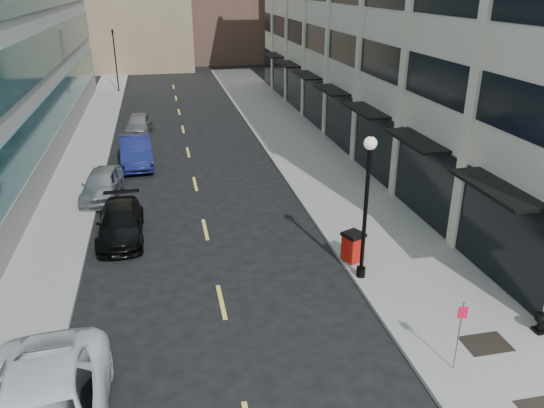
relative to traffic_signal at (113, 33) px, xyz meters
name	(u,v)px	position (x,y,z in m)	size (l,w,h in m)	color
sidewalk_right	(325,173)	(13.00, -28.00, -5.64)	(5.00, 80.00, 0.15)	gray
sidewalk_left	(72,191)	(-1.00, -28.00, -5.64)	(3.00, 80.00, 0.15)	gray
building_right	(434,4)	(22.44, -21.01, 3.28)	(15.30, 46.50, 18.25)	#B8AF9B
grate_far	(486,344)	(13.10, -44.20, -5.56)	(1.40, 1.00, 0.01)	black
road_centerline	(200,204)	(5.50, -31.00, -5.71)	(0.15, 68.20, 0.01)	#D8CC4C
traffic_signal	(113,33)	(0.00, 0.00, 0.00)	(0.66, 0.66, 6.98)	black
car_black_pickup	(121,223)	(1.86, -34.00, -5.03)	(1.93, 4.74, 1.38)	black
car_silver_sedan	(102,184)	(0.70, -29.08, -4.97)	(1.77, 4.40, 1.50)	gray
car_blue_sedan	(136,151)	(2.30, -23.92, -4.86)	(1.82, 5.23, 1.72)	navy
car_grey_sedan	(139,124)	(2.30, -16.67, -4.97)	(1.75, 4.36, 1.49)	gray
trash_bin	(353,246)	(10.90, -38.38, -4.92)	(0.98, 0.98, 1.21)	red
lamppost	(366,196)	(10.80, -39.59, -2.32)	(0.46, 0.46, 5.53)	black
sign_post	(460,326)	(11.55, -45.01, -4.12)	(0.26, 0.08, 2.22)	slate
urn_planter	(542,320)	(15.10, -44.00, -5.15)	(0.50, 0.50, 0.69)	black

